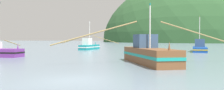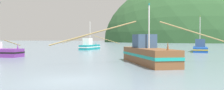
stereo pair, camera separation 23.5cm
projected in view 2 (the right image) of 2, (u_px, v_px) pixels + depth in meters
The scene contains 5 objects.
ground_plane at pixel (68, 80), 14.28m from camera, with size 600.00×600.00×0.00m, color slate.
hill_far_right at pixel (214, 42), 196.71m from camera, with size 174.95×139.96×108.81m, color #2D562D.
fishing_boat_brown at pixel (147, 54), 24.10m from camera, with size 16.61×10.48×5.73m.
fishing_boat_blue at pixel (200, 48), 46.28m from camera, with size 2.78×9.86×6.71m.
fishing_boat_teal at pixel (90, 46), 55.35m from camera, with size 13.63×8.21×6.20m.
Camera 2 is at (6.38, -12.97, 2.35)m, focal length 40.16 mm.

